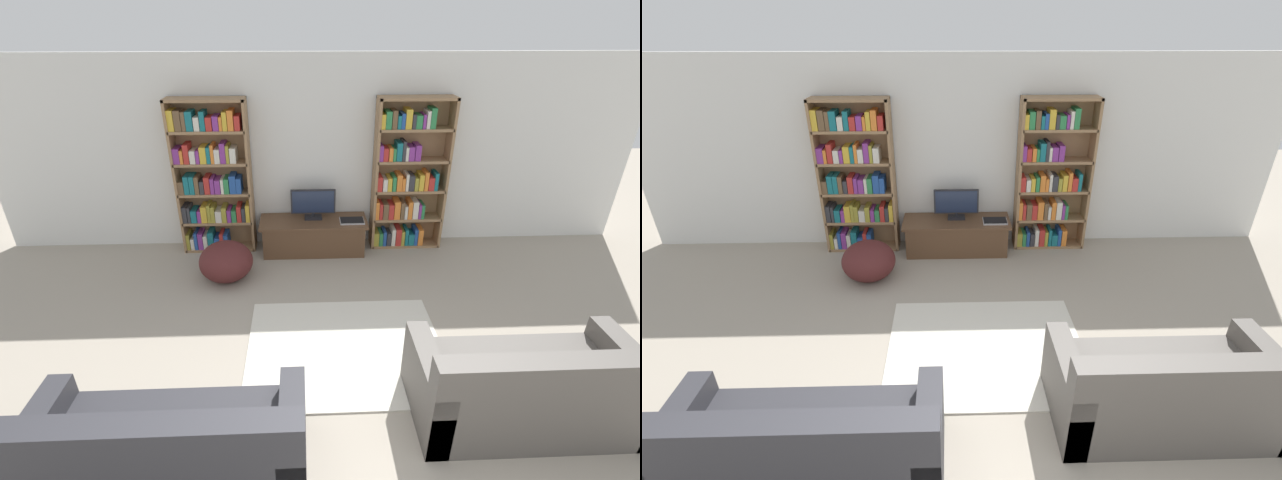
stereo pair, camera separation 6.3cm
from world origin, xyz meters
TOP-DOWN VIEW (x-y plane):
  - wall_back at (0.00, 4.23)m, footprint 8.80×0.06m
  - bookshelf_left at (-1.42, 4.05)m, footprint 1.00×0.30m
  - bookshelf_right at (1.21, 4.05)m, footprint 1.00×0.30m
  - tv_stand at (-0.07, 3.89)m, footprint 1.48×0.55m
  - television at (-0.07, 3.96)m, footprint 0.61×0.16m
  - laptop at (0.46, 3.83)m, footprint 0.33×0.23m
  - area_rug at (0.19, 1.80)m, footprint 1.95×1.58m
  - couch_left_sectional at (-1.16, 0.46)m, footprint 1.88×0.82m
  - couch_right_sofa at (1.57, 0.94)m, footprint 1.81×0.88m
  - beanbag_ottoman at (-1.18, 3.19)m, footprint 0.67×0.67m

SIDE VIEW (x-z plane):
  - area_rug at x=0.19m, z-range 0.00..0.02m
  - tv_stand at x=-0.07m, z-range 0.00..0.47m
  - beanbag_ottoman at x=-1.18m, z-range 0.00..0.50m
  - couch_right_sofa at x=1.57m, z-range -0.14..0.74m
  - couch_left_sectional at x=-1.16m, z-range -0.15..0.79m
  - laptop at x=0.46m, z-range 0.47..0.50m
  - television at x=-0.07m, z-range 0.48..0.90m
  - bookshelf_right at x=1.21m, z-range -0.04..2.04m
  - bookshelf_left at x=-1.42m, z-range 0.00..2.09m
  - wall_back at x=0.00m, z-range 0.00..2.60m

